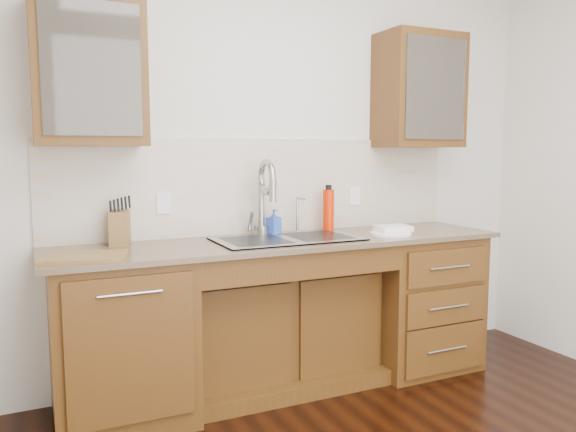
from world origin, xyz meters
name	(u,v)px	position (x,y,z in m)	size (l,w,h in m)	color
wall_back	(262,163)	(0.00, 1.80, 1.35)	(4.00, 0.10, 2.70)	silver
base_cabinet_left	(122,338)	(-0.95, 1.44, 0.44)	(0.70, 0.62, 0.88)	#593014
base_cabinet_center	(279,327)	(0.00, 1.53, 0.35)	(1.20, 0.44, 0.70)	#593014
base_cabinet_right	(414,299)	(0.95, 1.44, 0.44)	(0.70, 0.62, 0.88)	#593014
countertop	(286,242)	(0.00, 1.43, 0.90)	(2.70, 0.65, 0.03)	#84705B
backsplash	(266,186)	(0.00, 1.74, 1.21)	(2.70, 0.02, 0.59)	beige
sink	(287,254)	(0.00, 1.41, 0.83)	(0.84, 0.46, 0.19)	#9E9EA5
faucet	(261,203)	(-0.07, 1.64, 1.11)	(0.04, 0.04, 0.40)	#999993
filter_tap	(297,214)	(0.18, 1.65, 1.03)	(0.02, 0.02, 0.24)	#999993
upper_cabinet_left	(89,73)	(-1.05, 1.58, 1.83)	(0.55, 0.34, 0.75)	#593014
upper_cabinet_right	(419,91)	(1.05, 1.58, 1.83)	(0.55, 0.34, 0.75)	#593014
outlet_left	(163,204)	(-0.65, 1.73, 1.12)	(0.08, 0.01, 0.12)	white
outlet_right	(355,196)	(0.65, 1.73, 1.12)	(0.08, 0.01, 0.12)	white
soap_bottle	(274,222)	(0.01, 1.63, 0.99)	(0.07, 0.07, 0.16)	blue
water_bottle	(328,210)	(0.38, 1.61, 1.04)	(0.07, 0.07, 0.27)	red
plate	(391,234)	(0.66, 1.32, 0.92)	(0.26, 0.26, 0.01)	white
dish_towel	(393,228)	(0.71, 1.36, 0.94)	(0.21, 0.15, 0.03)	silver
knife_block	(120,228)	(-0.91, 1.65, 1.00)	(0.10, 0.17, 0.19)	brown
cutting_board	(85,257)	(-1.13, 1.29, 0.92)	(0.39, 0.27, 0.02)	olive
cup_left_a	(61,82)	(-1.18, 1.58, 1.77)	(0.12, 0.12, 0.10)	white
cup_left_b	(111,85)	(-0.94, 1.58, 1.77)	(0.09, 0.09, 0.09)	white
cup_right_a	(402,97)	(0.92, 1.58, 1.78)	(0.14, 0.14, 0.11)	silver
cup_right_b	(431,99)	(1.16, 1.58, 1.77)	(0.10, 0.10, 0.10)	white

